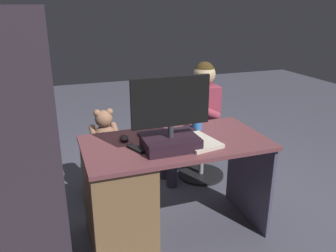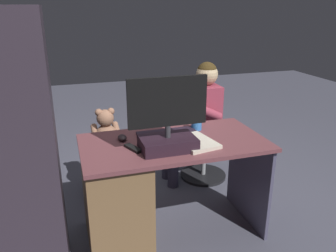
{
  "view_description": "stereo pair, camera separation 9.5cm",
  "coord_description": "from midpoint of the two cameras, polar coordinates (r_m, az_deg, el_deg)",
  "views": [
    {
      "loc": [
        0.77,
        2.35,
        1.6
      ],
      "look_at": [
        -0.07,
        -0.0,
        0.71
      ],
      "focal_mm": 36.64,
      "sensor_mm": 36.0,
      "label": 1
    },
    {
      "loc": [
        0.68,
        2.38,
        1.6
      ],
      "look_at": [
        -0.07,
        -0.0,
        0.71
      ],
      "focal_mm": 36.64,
      "sensor_mm": 36.0,
      "label": 2
    }
  ],
  "objects": [
    {
      "name": "ground_plane",
      "position": [
        2.94,
        -0.31,
        -13.3
      ],
      "size": [
        10.0,
        10.0,
        0.0
      ],
      "primitive_type": "plane",
      "color": "#494957"
    },
    {
      "name": "desk",
      "position": [
        2.39,
        -5.3,
        -10.87
      ],
      "size": [
        1.25,
        0.66,
        0.73
      ],
      "color": "brown",
      "rests_on": "ground_plane"
    },
    {
      "name": "monitor",
      "position": [
        2.14,
        1.23,
        -0.25
      ],
      "size": [
        0.5,
        0.23,
        0.47
      ],
      "color": "black",
      "rests_on": "desk"
    },
    {
      "name": "keyboard",
      "position": [
        2.43,
        0.95,
        -1.21
      ],
      "size": [
        0.42,
        0.14,
        0.02
      ],
      "primitive_type": "cube",
      "color": "black",
      "rests_on": "desk"
    },
    {
      "name": "computer_mouse",
      "position": [
        2.34,
        -6.48,
        -1.94
      ],
      "size": [
        0.06,
        0.1,
        0.04
      ],
      "primitive_type": "ellipsoid",
      "color": "black",
      "rests_on": "desk"
    },
    {
      "name": "cup",
      "position": [
        2.52,
        5.83,
        0.34
      ],
      "size": [
        0.08,
        0.08,
        0.09
      ],
      "primitive_type": "cylinder",
      "color": "#3372BF",
      "rests_on": "desk"
    },
    {
      "name": "tv_remote",
      "position": [
        2.19,
        -4.6,
        -3.72
      ],
      "size": [
        0.1,
        0.16,
        0.02
      ],
      "primitive_type": "cube",
      "rotation": [
        0.0,
        0.0,
        0.39
      ],
      "color": "black",
      "rests_on": "desk"
    },
    {
      "name": "notebook_binder",
      "position": [
        2.28,
        5.78,
        -2.7
      ],
      "size": [
        0.27,
        0.33,
        0.02
      ],
      "primitive_type": "cube",
      "rotation": [
        0.0,
        0.0,
        0.18
      ],
      "color": "beige",
      "rests_on": "desk"
    },
    {
      "name": "office_chair_teddy",
      "position": [
        3.06,
        -9.04,
        -6.42
      ],
      "size": [
        0.44,
        0.44,
        0.45
      ],
      "color": "black",
      "rests_on": "ground_plane"
    },
    {
      "name": "teddy_bear",
      "position": [
        2.95,
        -9.41,
        -0.53
      ],
      "size": [
        0.24,
        0.24,
        0.34
      ],
      "color": "#95664D",
      "rests_on": "office_chair_teddy"
    },
    {
      "name": "visitor_chair",
      "position": [
        3.32,
        6.82,
        -4.19
      ],
      "size": [
        0.44,
        0.44,
        0.45
      ],
      "color": "black",
      "rests_on": "ground_plane"
    },
    {
      "name": "person",
      "position": [
        3.15,
        5.83,
        2.32
      ],
      "size": [
        0.5,
        0.48,
        1.12
      ],
      "color": "#953547",
      "rests_on": "ground_plane"
    },
    {
      "name": "equipment_rack",
      "position": [
        2.11,
        -22.66,
        -4.23
      ],
      "size": [
        0.44,
        0.36,
        1.6
      ],
      "primitive_type": "cube",
      "color": "#302732",
      "rests_on": "ground_plane"
    }
  ]
}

